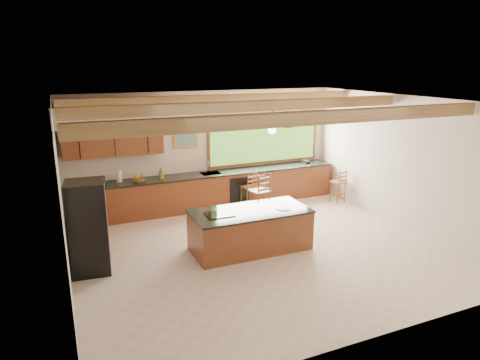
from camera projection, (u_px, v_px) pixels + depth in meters
name	position (u px, v px, depth m)	size (l,w,h in m)	color
ground	(259.00, 249.00, 8.73)	(7.20, 7.20, 0.00)	beige
room_shell	(239.00, 138.00, 8.66)	(7.27, 6.54, 3.02)	beige
counter_run	(185.00, 198.00, 10.53)	(7.12, 3.10, 1.22)	brown
island	(250.00, 230.00, 8.66)	(2.38, 1.13, 0.85)	brown
refrigerator	(88.00, 228.00, 7.60)	(0.73, 0.71, 1.70)	black
bar_stool_a	(261.00, 192.00, 10.21)	(0.49, 0.49, 1.17)	brown
bar_stool_b	(249.00, 188.00, 11.04)	(0.41, 0.41, 0.96)	brown
bar_stool_c	(259.00, 187.00, 11.15)	(0.45, 0.45, 0.95)	brown
bar_stool_d	(339.00, 183.00, 11.51)	(0.39, 0.39, 0.95)	brown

